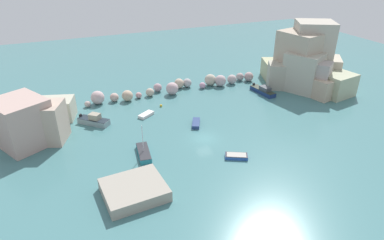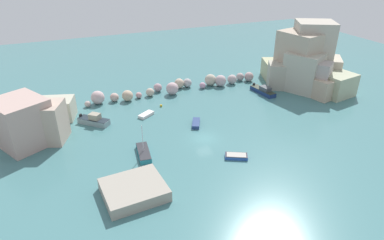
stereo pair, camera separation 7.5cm
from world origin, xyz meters
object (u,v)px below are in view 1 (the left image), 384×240
object	(u,v)px
channel_buoy	(161,106)
moored_boat_0	(146,115)
moored_boat_1	(196,123)
moored_boat_4	(94,120)
moored_boat_3	(236,156)
moored_boat_2	(144,153)
stone_dock	(134,190)
moored_boat_5	(263,91)

from	to	relation	value
channel_buoy	moored_boat_0	distance (m)	4.78
moored_boat_1	moored_boat_4	bearing A→B (deg)	92.50
moored_boat_0	moored_boat_4	distance (m)	9.44
channel_buoy	moored_boat_1	size ratio (longest dim) A/B	0.13
moored_boat_1	moored_boat_3	size ratio (longest dim) A/B	1.01
moored_boat_1	moored_boat_4	size ratio (longest dim) A/B	0.69
moored_boat_0	moored_boat_4	bearing A→B (deg)	143.33
moored_boat_0	channel_buoy	bearing A→B (deg)	3.21
moored_boat_2	channel_buoy	bearing A→B (deg)	-19.44
moored_boat_2	moored_boat_0	bearing A→B (deg)	-10.21
moored_boat_2	stone_dock	bearing A→B (deg)	164.31
moored_boat_1	moored_boat_2	distance (m)	12.63
stone_dock	moored_boat_4	bearing A→B (deg)	94.58
channel_buoy	moored_boat_4	bearing A→B (deg)	-170.30
moored_boat_4	channel_buoy	bearing A→B (deg)	53.28
stone_dock	moored_boat_2	xyz separation A→B (m)	(3.60, 8.40, -0.35)
moored_boat_2	moored_boat_5	world-z (taller)	moored_boat_2
moored_boat_2	moored_boat_3	size ratio (longest dim) A/B	1.46
stone_dock	moored_boat_5	bearing A→B (deg)	32.70
moored_boat_0	moored_boat_2	distance (m)	13.36
channel_buoy	moored_boat_2	xyz separation A→B (m)	(-7.92, -15.56, 0.18)
moored_boat_1	moored_boat_2	size ratio (longest dim) A/B	0.69
moored_boat_5	moored_boat_4	bearing A→B (deg)	-97.21
moored_boat_2	moored_boat_4	distance (m)	14.33
moored_boat_0	moored_boat_5	distance (m)	26.24
channel_buoy	moored_boat_5	size ratio (longest dim) A/B	0.07
moored_boat_1	moored_boat_3	xyz separation A→B (m)	(1.33, -11.95, -0.03)
moored_boat_4	moored_boat_5	bearing A→B (deg)	43.70
stone_dock	moored_boat_2	distance (m)	9.14
moored_boat_0	moored_boat_2	size ratio (longest dim) A/B	0.63
moored_boat_1	moored_boat_5	size ratio (longest dim) A/B	0.56
moored_boat_4	moored_boat_5	size ratio (longest dim) A/B	0.82
moored_boat_3	moored_boat_4	distance (m)	26.38
moored_boat_0	moored_boat_3	distance (m)	20.64
channel_buoy	moored_boat_0	bearing A→B (deg)	-143.60
channel_buoy	moored_boat_5	world-z (taller)	moored_boat_5
moored_boat_0	moored_boat_3	bearing A→B (deg)	-99.00
channel_buoy	moored_boat_3	size ratio (longest dim) A/B	0.13
moored_boat_2	moored_boat_3	xyz separation A→B (m)	(12.53, -6.10, -0.13)
stone_dock	moored_boat_1	world-z (taller)	stone_dock
moored_boat_2	moored_boat_3	world-z (taller)	moored_boat_2
stone_dock	moored_boat_3	bearing A→B (deg)	8.10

